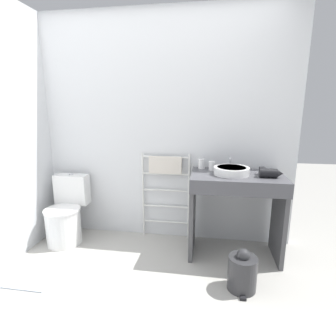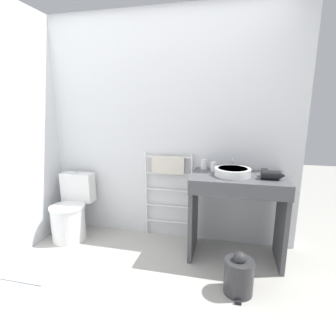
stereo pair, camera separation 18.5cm
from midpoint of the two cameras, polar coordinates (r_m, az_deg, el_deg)
name	(u,v)px [view 1 (the left image)]	position (r m, az deg, el deg)	size (l,w,h in m)	color
ground_plane	(128,319)	(2.21, -11.55, -29.56)	(12.00, 12.00, 0.00)	#B2AFA8
wall_back	(161,130)	(2.97, -3.30, 8.34)	(2.91, 0.12, 2.50)	silver
wall_side	(2,134)	(2.98, -34.05, 6.18)	(0.12, 1.97, 2.50)	silver
toilet	(66,216)	(3.25, -22.89, -9.58)	(0.39, 0.52, 0.74)	white
towel_radiator	(165,179)	(2.95, -2.36, -2.33)	(0.56, 0.06, 1.00)	white
vanity_counter	(236,202)	(2.68, 12.59, -7.33)	(0.89, 0.56, 0.86)	#4C4C51
sink_basin	(231,171)	(2.58, 11.66, -0.57)	(0.34, 0.34, 0.07)	white
faucet	(230,162)	(2.75, 11.55, 1.24)	(0.02, 0.10, 0.13)	silver
cup_near_wall	(202,164)	(2.79, 5.48, 0.91)	(0.07, 0.07, 0.10)	white
cup_near_edge	(212,166)	(2.73, 7.64, 0.47)	(0.07, 0.07, 0.09)	white
hair_dryer	(269,173)	(2.57, 19.25, -1.00)	(0.21, 0.18, 0.09)	black
trash_bin	(242,272)	(2.39, 13.60, -21.19)	(0.24, 0.27, 0.37)	#333335
bath_mat	(26,276)	(2.91, -30.30, -19.64)	(0.56, 0.36, 0.01)	#B2BCCC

